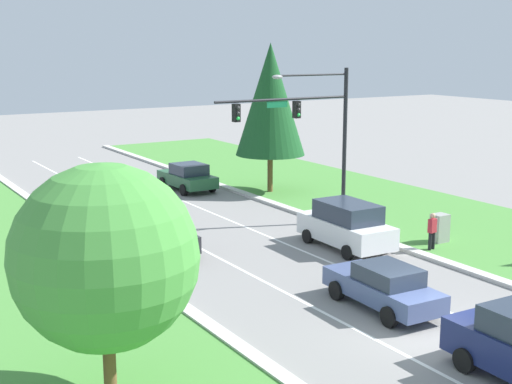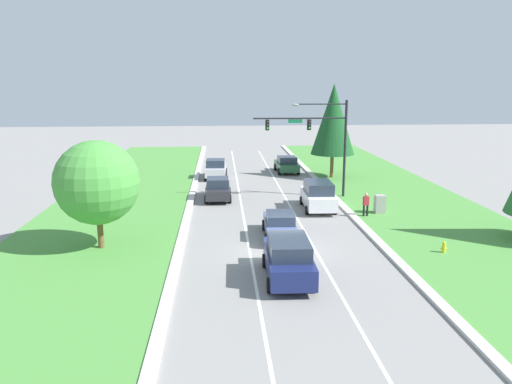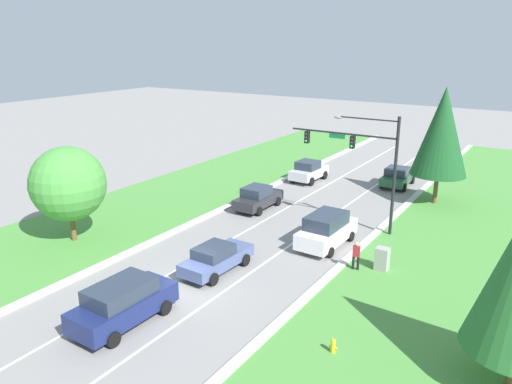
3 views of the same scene
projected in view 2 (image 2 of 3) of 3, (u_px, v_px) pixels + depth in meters
The scene contains 19 objects.
ground_plane at pixel (283, 251), 27.24m from camera, with size 160.00×160.00×0.00m, color gray.
curb_strip_right at pixel (384, 247), 27.62m from camera, with size 0.50×90.00×0.15m.
curb_strip_left at pixel (178, 252), 26.83m from camera, with size 0.50×90.00×0.15m.
grass_verge_right at pixel (475, 245), 27.99m from camera, with size 10.00×90.00×0.08m.
grass_verge_left at pixel (79, 255), 26.47m from camera, with size 10.00×90.00×0.08m.
lane_stripe_inner_left at pixel (250, 251), 27.11m from camera, with size 0.14×81.00×0.01m.
lane_stripe_inner_right at pixel (315, 250), 27.36m from camera, with size 0.14×81.00×0.01m.
traffic_signal_mast at pixel (319, 134), 38.69m from camera, with size 7.32×0.41×7.67m.
silver_sedan at pixel (216, 169), 47.55m from camera, with size 2.20×4.19×1.85m.
slate_blue_sedan at pixel (280, 225), 29.40m from camera, with size 2.09×4.62×1.55m.
forest_sedan at pixel (287, 164), 50.63m from camera, with size 2.27×4.51×1.67m.
charcoal_sedan at pixel (218, 189), 38.95m from camera, with size 2.05×4.38×1.75m.
navy_suv at pixel (288, 258), 23.12m from camera, with size 2.30×4.97×1.98m.
white_suv at pixel (318, 195), 35.88m from camera, with size 2.30×4.82×2.06m.
utility_cabinet at pixel (380, 205), 34.69m from camera, with size 0.70×0.60×1.35m.
pedestrian at pixel (366, 204), 33.83m from camera, with size 0.42×0.29×1.69m.
fire_hydrant at pixel (444, 248), 26.67m from camera, with size 0.34×0.20×0.70m.
oak_near_left_tree at pixel (97, 183), 26.74m from camera, with size 4.56×4.56×6.02m.
conifer_far_right_tree at pixel (333, 119), 46.70m from camera, with size 4.11×4.11×8.90m.
Camera 2 is at (-3.30, -25.74, 9.01)m, focal length 35.00 mm.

